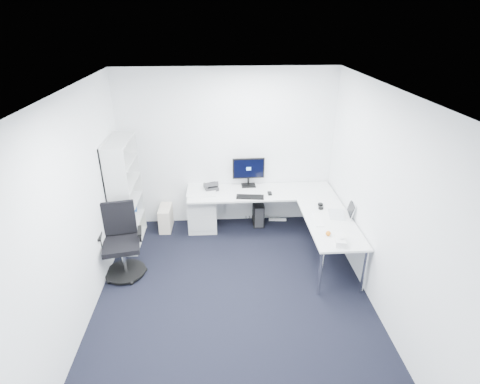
{
  "coord_description": "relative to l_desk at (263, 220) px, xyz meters",
  "views": [
    {
      "loc": [
        -0.15,
        -3.91,
        3.43
      ],
      "look_at": [
        0.15,
        1.05,
        1.05
      ],
      "focal_mm": 28.0,
      "sensor_mm": 36.0,
      "label": 1
    }
  ],
  "objects": [
    {
      "name": "desk_phone",
      "position": [
        -0.84,
        0.48,
        0.44
      ],
      "size": [
        0.27,
        0.27,
        0.15
      ],
      "primitive_type": null,
      "rotation": [
        0.0,
        0.0,
        0.26
      ],
      "color": "#2B2B2E",
      "rests_on": "l_desk"
    },
    {
      "name": "beige_pc_tower",
      "position": [
        -1.65,
        0.44,
        -0.15
      ],
      "size": [
        0.21,
        0.44,
        0.41
      ],
      "primitive_type": "cube",
      "rotation": [
        0.0,
        0.0,
        -0.03
      ],
      "color": "beige",
      "rests_on": "ground"
    },
    {
      "name": "black_keyboard",
      "position": [
        -0.21,
        0.13,
        0.37
      ],
      "size": [
        0.46,
        0.21,
        0.02
      ],
      "primitive_type": "cube",
      "rotation": [
        0.0,
        0.0,
        -0.12
      ],
      "color": "black",
      "rests_on": "l_desk"
    },
    {
      "name": "white_keyboard",
      "position": [
        0.72,
        -0.67,
        0.37
      ],
      "size": [
        0.14,
        0.4,
        0.01
      ],
      "primitive_type": "cube",
      "rotation": [
        0.0,
        0.0,
        -0.07
      ],
      "color": "white",
      "rests_on": "l_desk"
    },
    {
      "name": "wall_back",
      "position": [
        -0.55,
        0.7,
        0.99
      ],
      "size": [
        3.6,
        0.02,
        2.7
      ],
      "primitive_type": "cube",
      "color": "white",
      "rests_on": "ground"
    },
    {
      "name": "wall_left",
      "position": [
        -2.35,
        -1.4,
        0.99
      ],
      "size": [
        0.02,
        4.2,
        2.7
      ],
      "primitive_type": "cube",
      "color": "white",
      "rests_on": "ground"
    },
    {
      "name": "tissue_box",
      "position": [
        0.85,
        -1.29,
        0.4
      ],
      "size": [
        0.18,
        0.27,
        0.09
      ],
      "primitive_type": "cube",
      "rotation": [
        0.0,
        0.0,
        -0.21
      ],
      "color": "white",
      "rests_on": "l_desk"
    },
    {
      "name": "monitor",
      "position": [
        -0.2,
        0.58,
        0.62
      ],
      "size": [
        0.55,
        0.19,
        0.52
      ],
      "primitive_type": null,
      "rotation": [
        0.0,
        0.0,
        0.04
      ],
      "color": "black",
      "rests_on": "l_desk"
    },
    {
      "name": "wall_front",
      "position": [
        -0.55,
        -3.5,
        0.99
      ],
      "size": [
        3.6,
        0.02,
        2.7
      ],
      "primitive_type": "cube",
      "color": "white",
      "rests_on": "ground"
    },
    {
      "name": "ceiling",
      "position": [
        -0.55,
        -1.4,
        2.34
      ],
      "size": [
        4.2,
        4.2,
        0.0
      ],
      "primitive_type": "plane",
      "color": "white"
    },
    {
      "name": "wall_right",
      "position": [
        1.25,
        -1.4,
        0.99
      ],
      "size": [
        0.02,
        4.2,
        2.7
      ],
      "primitive_type": "cube",
      "color": "white",
      "rests_on": "ground"
    },
    {
      "name": "task_chair",
      "position": [
        -2.09,
        -0.82,
        0.17
      ],
      "size": [
        0.7,
        0.7,
        1.07
      ],
      "primitive_type": null,
      "rotation": [
        0.0,
        0.0,
        0.18
      ],
      "color": "black",
      "rests_on": "ground"
    },
    {
      "name": "l_desk",
      "position": [
        0.0,
        0.0,
        0.0
      ],
      "size": [
        2.46,
        1.38,
        0.72
      ],
      "primitive_type": null,
      "color": "silver",
      "rests_on": "ground"
    },
    {
      "name": "bookshelf",
      "position": [
        -2.17,
        0.05,
        0.52
      ],
      "size": [
        0.34,
        0.88,
        1.77
      ],
      "primitive_type": null,
      "color": "silver",
      "rests_on": "ground"
    },
    {
      "name": "power_strip",
      "position": [
        0.35,
        0.59,
        -0.34
      ],
      "size": [
        0.32,
        0.08,
        0.04
      ],
      "primitive_type": "cube",
      "rotation": [
        0.0,
        0.0,
        -0.08
      ],
      "color": "white",
      "rests_on": "ground"
    },
    {
      "name": "mouse",
      "position": [
        0.13,
        0.23,
        0.38
      ],
      "size": [
        0.06,
        0.11,
        0.03
      ],
      "primitive_type": "cube",
      "rotation": [
        0.0,
        0.0,
        0.01
      ],
      "color": "black",
      "rests_on": "l_desk"
    },
    {
      "name": "black_pc_tower",
      "position": [
        -0.02,
        0.54,
        -0.15
      ],
      "size": [
        0.19,
        0.43,
        0.42
      ],
      "primitive_type": "cube",
      "rotation": [
        0.0,
        0.0,
        -0.01
      ],
      "color": "black",
      "rests_on": "ground"
    },
    {
      "name": "drawer_pedestal",
      "position": [
        -1.0,
        0.47,
        0.01
      ],
      "size": [
        0.48,
        0.6,
        0.74
      ],
      "primitive_type": "cube",
      "color": "silver",
      "rests_on": "ground"
    },
    {
      "name": "orange_fruit",
      "position": [
        0.75,
        -1.09,
        0.39
      ],
      "size": [
        0.07,
        0.07,
        0.07
      ],
      "primitive_type": "sphere",
      "color": "orange",
      "rests_on": "l_desk"
    },
    {
      "name": "laptop",
      "position": [
        1.03,
        -0.54,
        0.48
      ],
      "size": [
        0.38,
        0.37,
        0.24
      ],
      "primitive_type": null,
      "rotation": [
        0.0,
        0.0,
        -0.17
      ],
      "color": "silver",
      "rests_on": "l_desk"
    },
    {
      "name": "headphones",
      "position": [
        0.86,
        -0.27,
        0.38
      ],
      "size": [
        0.15,
        0.21,
        0.05
      ],
      "primitive_type": null,
      "rotation": [
        0.0,
        0.0,
        -0.21
      ],
      "color": "black",
      "rests_on": "l_desk"
    },
    {
      "name": "ground",
      "position": [
        -0.55,
        -1.4,
        -0.36
      ],
      "size": [
        4.2,
        4.2,
        0.0
      ],
      "primitive_type": "plane",
      "color": "black"
    }
  ]
}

